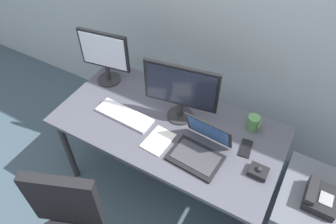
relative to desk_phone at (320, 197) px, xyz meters
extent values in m
plane|color=#3B4E5A|center=(-1.00, 0.07, -0.72)|extent=(8.00, 8.00, 0.00)
cube|color=#484954|center=(-1.00, 0.07, -0.02)|extent=(1.53, 0.78, 0.03)
cylinder|color=#2D2D33|center=(-1.70, -0.26, -0.38)|extent=(0.05, 0.05, 0.68)
cylinder|color=#2D2D33|center=(-1.70, 0.39, -0.38)|extent=(0.05, 0.05, 0.68)
cylinder|color=#2D2D33|center=(-0.29, 0.39, -0.38)|extent=(0.05, 0.05, 0.68)
cube|color=black|center=(0.01, 0.00, -0.01)|extent=(0.17, 0.20, 0.06)
cube|color=black|center=(-0.05, 0.00, 0.04)|extent=(0.05, 0.18, 0.04)
cube|color=gray|center=(0.03, -0.01, 0.02)|extent=(0.07, 0.08, 0.01)
cube|color=black|center=(-1.21, -0.71, 0.01)|extent=(0.39, 0.20, 0.42)
cylinder|color=#262628|center=(-0.96, 0.17, 0.00)|extent=(0.18, 0.18, 0.01)
cylinder|color=#262628|center=(-0.96, 0.17, 0.06)|extent=(0.04, 0.04, 0.11)
cube|color=black|center=(-0.96, 0.17, 0.26)|extent=(0.49, 0.11, 0.31)
cube|color=#1E2333|center=(-0.96, 0.16, 0.26)|extent=(0.45, 0.08, 0.27)
cylinder|color=#262628|center=(-1.62, 0.24, 0.00)|extent=(0.18, 0.18, 0.01)
cylinder|color=#262628|center=(-1.62, 0.24, 0.06)|extent=(0.04, 0.04, 0.12)
cube|color=black|center=(-1.62, 0.24, 0.27)|extent=(0.38, 0.08, 0.29)
cube|color=silver|center=(-1.62, 0.23, 0.27)|extent=(0.35, 0.06, 0.26)
cube|color=silver|center=(-1.30, -0.02, 0.00)|extent=(0.42, 0.15, 0.02)
cube|color=white|center=(-1.30, -0.02, 0.02)|extent=(0.39, 0.13, 0.01)
cube|color=black|center=(-0.71, -0.10, 0.00)|extent=(0.33, 0.24, 0.02)
cube|color=#38383D|center=(-0.71, -0.10, 0.01)|extent=(0.28, 0.18, 0.00)
cube|color=black|center=(-0.70, 0.05, 0.11)|extent=(0.32, 0.11, 0.21)
cube|color=#335999|center=(-0.70, 0.04, 0.11)|extent=(0.28, 0.09, 0.18)
cube|color=black|center=(-0.35, -0.01, 0.01)|extent=(0.11, 0.09, 0.04)
sphere|color=#232328|center=(-0.35, -0.01, 0.04)|extent=(0.04, 0.04, 0.04)
cylinder|color=#4D8349|center=(-0.50, 0.31, 0.04)|extent=(0.08, 0.08, 0.11)
torus|color=#517B47|center=(-0.45, 0.31, 0.05)|extent=(0.01, 0.07, 0.07)
cube|color=white|center=(-0.98, -0.09, 0.00)|extent=(0.16, 0.22, 0.01)
cube|color=black|center=(-0.47, 0.13, 0.00)|extent=(0.09, 0.15, 0.01)
camera|label=1|loc=(-0.32, -1.15, 1.57)|focal=33.35mm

